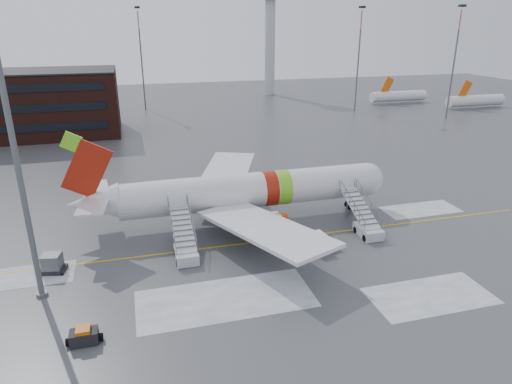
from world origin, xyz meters
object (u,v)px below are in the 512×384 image
object	(u,v)px
airliner	(243,192)
light_mast_near	(9,124)
airstair_aft	(185,246)
uld_container	(53,264)
pushback_tug	(320,242)
baggage_tractor	(84,337)
airstair_fwd	(365,224)

from	to	relation	value
airliner	light_mast_near	size ratio (longest dim) A/B	1.29
airliner	airstair_aft	distance (m)	10.03
airstair_aft	uld_container	size ratio (longest dim) A/B	3.27
uld_container	light_mast_near	xyz separation A→B (m)	(-0.41, -3.76, 13.24)
airliner	uld_container	world-z (taller)	airliner
pushback_tug	baggage_tractor	bearing A→B (deg)	-157.74
airliner	airstair_fwd	world-z (taller)	airliner
airstair_fwd	pushback_tug	world-z (taller)	airstair_fwd
airliner	pushback_tug	xyz separation A→B (m)	(5.50, -8.60, -2.67)
airliner	airstair_fwd	xyz separation A→B (m)	(11.48, -6.54, -2.35)
baggage_tractor	airstair_aft	bearing A→B (deg)	52.24
airstair_fwd	pushback_tug	bearing A→B (deg)	-160.96
pushback_tug	baggage_tractor	world-z (taller)	pushback_tug
airstair_aft	baggage_tractor	world-z (taller)	airstair_aft
uld_container	baggage_tractor	bearing A→B (deg)	-72.88
uld_container	baggage_tractor	xyz separation A→B (m)	(3.34, -10.83, -0.27)
airliner	uld_container	distance (m)	20.04
airstair_fwd	uld_container	size ratio (longest dim) A/B	3.27
airstair_fwd	airstair_aft	size ratio (longest dim) A/B	1.00
airliner	airstair_fwd	size ratio (longest dim) A/B	4.55
pushback_tug	uld_container	world-z (taller)	uld_container
airliner	uld_container	xyz separation A→B (m)	(-18.82, -6.36, -2.62)
airliner	light_mast_near	xyz separation A→B (m)	(-19.23, -10.12, 10.62)
airliner	pushback_tug	bearing A→B (deg)	-57.37
airstair_aft	airliner	bearing A→B (deg)	42.11
airstair_fwd	pushback_tug	size ratio (longest dim) A/B	2.43
pushback_tug	airstair_aft	bearing A→B (deg)	170.81
uld_container	light_mast_near	bearing A→B (deg)	-96.19
pushback_tug	light_mast_near	distance (m)	28.12
airstair_fwd	baggage_tractor	bearing A→B (deg)	-158.44
light_mast_near	pushback_tug	bearing A→B (deg)	3.52
uld_container	airstair_fwd	bearing A→B (deg)	-0.34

